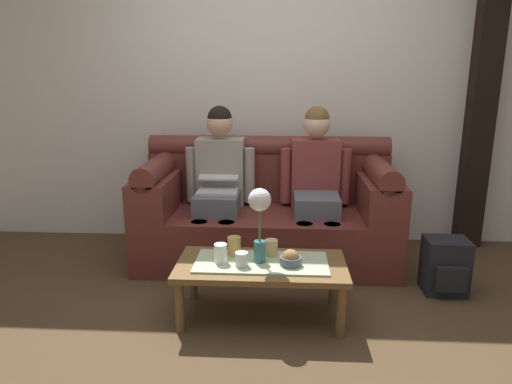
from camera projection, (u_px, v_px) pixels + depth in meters
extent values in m
plane|color=#4C3823|center=(259.00, 333.00, 2.71)|extent=(14.00, 14.00, 0.00)
cube|color=silver|center=(270.00, 75.00, 3.99)|extent=(6.00, 0.12, 2.90)
cube|color=black|center=(484.00, 75.00, 3.77)|extent=(0.20, 0.20, 2.90)
cube|color=maroon|center=(267.00, 235.00, 3.72)|extent=(1.99, 0.88, 0.42)
cube|color=maroon|center=(268.00, 176.00, 3.93)|extent=(1.99, 0.22, 0.40)
cylinder|color=maroon|center=(268.00, 147.00, 3.87)|extent=(1.99, 0.18, 0.18)
cube|color=maroon|center=(159.00, 191.00, 3.68)|extent=(0.28, 0.88, 0.28)
cylinder|color=maroon|center=(158.00, 169.00, 3.63)|extent=(0.18, 0.88, 0.18)
cube|color=maroon|center=(378.00, 195.00, 3.58)|extent=(0.28, 0.88, 0.28)
cylinder|color=maroon|center=(379.00, 171.00, 3.54)|extent=(0.18, 0.88, 0.18)
cube|color=#595B66|center=(217.00, 202.00, 3.61)|extent=(0.34, 0.40, 0.15)
cylinder|color=#595B66|center=(200.00, 249.00, 3.44)|extent=(0.12, 0.12, 0.42)
cylinder|color=#595B66|center=(227.00, 249.00, 3.43)|extent=(0.12, 0.12, 0.42)
cube|color=gray|center=(221.00, 171.00, 3.79)|extent=(0.38, 0.22, 0.54)
cylinder|color=gray|center=(192.00, 174.00, 3.77)|extent=(0.09, 0.09, 0.44)
cylinder|color=gray|center=(249.00, 175.00, 3.75)|extent=(0.09, 0.09, 0.44)
sphere|color=tan|center=(220.00, 123.00, 3.68)|extent=(0.21, 0.21, 0.21)
sphere|color=black|center=(220.00, 118.00, 3.67)|extent=(0.19, 0.19, 0.19)
cube|color=silver|center=(218.00, 191.00, 3.61)|extent=(0.31, 0.22, 0.02)
cube|color=silver|center=(220.00, 174.00, 3.71)|extent=(0.31, 0.21, 0.07)
cube|color=black|center=(219.00, 174.00, 3.71)|extent=(0.27, 0.18, 0.05)
cube|color=#595B66|center=(316.00, 204.00, 3.57)|extent=(0.34, 0.40, 0.15)
cylinder|color=#595B66|center=(304.00, 251.00, 3.39)|extent=(0.12, 0.12, 0.42)
cylinder|color=#595B66|center=(331.00, 251.00, 3.38)|extent=(0.12, 0.12, 0.42)
cube|color=brown|center=(315.00, 173.00, 3.75)|extent=(0.38, 0.22, 0.54)
cylinder|color=brown|center=(286.00, 176.00, 3.73)|extent=(0.09, 0.09, 0.44)
cylinder|color=brown|center=(345.00, 176.00, 3.70)|extent=(0.09, 0.09, 0.44)
sphere|color=beige|center=(317.00, 124.00, 3.63)|extent=(0.21, 0.21, 0.21)
sphere|color=brown|center=(317.00, 119.00, 3.62)|extent=(0.19, 0.19, 0.19)
cube|color=brown|center=(261.00, 266.00, 2.82)|extent=(1.03, 0.51, 0.04)
cube|color=#B2C69E|center=(261.00, 262.00, 2.82)|extent=(0.80, 0.36, 0.01)
cylinder|color=brown|center=(180.00, 306.00, 2.70)|extent=(0.06, 0.06, 0.32)
cylinder|color=brown|center=(341.00, 311.00, 2.64)|extent=(0.06, 0.06, 0.32)
cylinder|color=brown|center=(193.00, 276.00, 3.09)|extent=(0.06, 0.06, 0.32)
cylinder|color=brown|center=(334.00, 280.00, 3.04)|extent=(0.06, 0.06, 0.32)
cylinder|color=#336672|center=(260.00, 252.00, 2.80)|extent=(0.07, 0.07, 0.13)
cylinder|color=#3D7538|center=(260.00, 225.00, 2.75)|extent=(0.01, 0.01, 0.21)
sphere|color=silver|center=(260.00, 200.00, 2.71)|extent=(0.14, 0.14, 0.14)
cylinder|color=#4C5666|center=(291.00, 261.00, 2.76)|extent=(0.13, 0.13, 0.05)
sphere|color=olive|center=(291.00, 258.00, 2.76)|extent=(0.11, 0.11, 0.11)
cylinder|color=white|center=(221.00, 253.00, 2.79)|extent=(0.08, 0.08, 0.11)
cylinder|color=#DBB77A|center=(271.00, 248.00, 2.90)|extent=(0.08, 0.08, 0.10)
cylinder|color=gold|center=(234.00, 246.00, 2.91)|extent=(0.08, 0.08, 0.12)
cylinder|color=silver|center=(242.00, 259.00, 2.74)|extent=(0.08, 0.08, 0.08)
cube|color=black|center=(445.00, 266.00, 3.18)|extent=(0.28, 0.23, 0.38)
cube|color=black|center=(451.00, 279.00, 3.06)|extent=(0.20, 0.05, 0.17)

